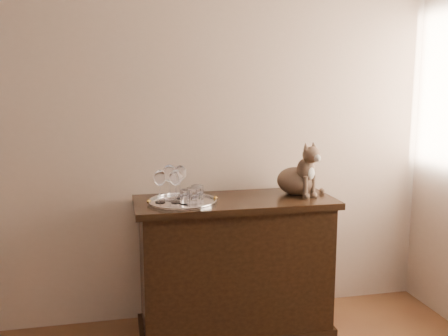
{
  "coord_description": "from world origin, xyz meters",
  "views": [
    {
      "loc": [
        -0.09,
        -0.9,
        1.54
      ],
      "look_at": [
        0.54,
        1.95,
        1.04
      ],
      "focal_mm": 40.0,
      "sensor_mm": 36.0,
      "label": 1
    }
  ],
  "objects_px": {
    "sideboard": "(235,266)",
    "tumbler_a": "(194,196)",
    "tumbler_c": "(197,192)",
    "wine_glass_b": "(180,182)",
    "wine_glass_a": "(169,182)",
    "cat": "(296,167)",
    "wine_glass_c": "(160,186)",
    "tumbler_b": "(186,197)",
    "tray": "(183,202)",
    "wine_glass_d": "(176,186)"
  },
  "relations": [
    {
      "from": "sideboard",
      "to": "wine_glass_a",
      "type": "xyz_separation_m",
      "value": [
        -0.39,
        0.02,
        0.54
      ]
    },
    {
      "from": "tumbler_b",
      "to": "cat",
      "type": "xyz_separation_m",
      "value": [
        0.71,
        0.15,
        0.12
      ]
    },
    {
      "from": "cat",
      "to": "wine_glass_b",
      "type": "bearing_deg",
      "value": 156.71
    },
    {
      "from": "wine_glass_a",
      "to": "cat",
      "type": "distance_m",
      "value": 0.8
    },
    {
      "from": "sideboard",
      "to": "wine_glass_c",
      "type": "distance_m",
      "value": 0.69
    },
    {
      "from": "sideboard",
      "to": "tumbler_b",
      "type": "xyz_separation_m",
      "value": [
        -0.31,
        -0.1,
        0.47
      ]
    },
    {
      "from": "tumbler_b",
      "to": "cat",
      "type": "height_order",
      "value": "cat"
    },
    {
      "from": "wine_glass_a",
      "to": "wine_glass_c",
      "type": "xyz_separation_m",
      "value": [
        -0.06,
        -0.05,
        -0.01
      ]
    },
    {
      "from": "tray",
      "to": "wine_glass_c",
      "type": "xyz_separation_m",
      "value": [
        -0.13,
        0.01,
        0.1
      ]
    },
    {
      "from": "sideboard",
      "to": "tumbler_b",
      "type": "relative_size",
      "value": 14.42
    },
    {
      "from": "wine_glass_b",
      "to": "tumbler_c",
      "type": "height_order",
      "value": "wine_glass_b"
    },
    {
      "from": "sideboard",
      "to": "tumbler_b",
      "type": "height_order",
      "value": "tumbler_b"
    },
    {
      "from": "tray",
      "to": "wine_glass_c",
      "type": "height_order",
      "value": "wine_glass_c"
    },
    {
      "from": "wine_glass_a",
      "to": "tumbler_b",
      "type": "xyz_separation_m",
      "value": [
        0.08,
        -0.12,
        -0.06
      ]
    },
    {
      "from": "tumbler_a",
      "to": "wine_glass_b",
      "type": "bearing_deg",
      "value": 107.85
    },
    {
      "from": "sideboard",
      "to": "tray",
      "type": "height_order",
      "value": "tray"
    },
    {
      "from": "wine_glass_b",
      "to": "wine_glass_a",
      "type": "bearing_deg",
      "value": -148.87
    },
    {
      "from": "sideboard",
      "to": "wine_glass_d",
      "type": "xyz_separation_m",
      "value": [
        -0.36,
        -0.05,
        0.53
      ]
    },
    {
      "from": "cat",
      "to": "wine_glass_d",
      "type": "bearing_deg",
      "value": 165.0
    },
    {
      "from": "sideboard",
      "to": "wine_glass_a",
      "type": "distance_m",
      "value": 0.66
    },
    {
      "from": "wine_glass_b",
      "to": "wine_glass_c",
      "type": "relative_size",
      "value": 1.05
    },
    {
      "from": "tumbler_a",
      "to": "cat",
      "type": "distance_m",
      "value": 0.7
    },
    {
      "from": "wine_glass_b",
      "to": "wine_glass_d",
      "type": "xyz_separation_m",
      "value": [
        -0.04,
        -0.11,
        -0.0
      ]
    },
    {
      "from": "wine_glass_b",
      "to": "cat",
      "type": "xyz_separation_m",
      "value": [
        0.73,
        -0.02,
        0.06
      ]
    },
    {
      "from": "sideboard",
      "to": "tumbler_a",
      "type": "bearing_deg",
      "value": -157.81
    },
    {
      "from": "tumbler_c",
      "to": "cat",
      "type": "xyz_separation_m",
      "value": [
        0.63,
        0.04,
        0.12
      ]
    },
    {
      "from": "wine_glass_d",
      "to": "tumbler_a",
      "type": "relative_size",
      "value": 2.03
    },
    {
      "from": "sideboard",
      "to": "tray",
      "type": "xyz_separation_m",
      "value": [
        -0.32,
        -0.03,
        0.43
      ]
    },
    {
      "from": "wine_glass_a",
      "to": "cat",
      "type": "xyz_separation_m",
      "value": [
        0.79,
        0.02,
        0.06
      ]
    },
    {
      "from": "wine_glass_a",
      "to": "tumbler_a",
      "type": "height_order",
      "value": "wine_glass_a"
    },
    {
      "from": "tumbler_a",
      "to": "tumbler_c",
      "type": "distance_m",
      "value": 0.12
    },
    {
      "from": "tray",
      "to": "wine_glass_b",
      "type": "distance_m",
      "value": 0.14
    },
    {
      "from": "wine_glass_a",
      "to": "tumbler_b",
      "type": "distance_m",
      "value": 0.16
    },
    {
      "from": "tumbler_c",
      "to": "wine_glass_b",
      "type": "bearing_deg",
      "value": 149.63
    },
    {
      "from": "wine_glass_a",
      "to": "tray",
      "type": "bearing_deg",
      "value": -38.02
    },
    {
      "from": "wine_glass_a",
      "to": "tumbler_c",
      "type": "xyz_separation_m",
      "value": [
        0.16,
        -0.01,
        -0.06
      ]
    },
    {
      "from": "tray",
      "to": "tumbler_b",
      "type": "bearing_deg",
      "value": -80.8
    },
    {
      "from": "tumbler_a",
      "to": "wine_glass_c",
      "type": "bearing_deg",
      "value": 155.12
    },
    {
      "from": "wine_glass_a",
      "to": "wine_glass_d",
      "type": "distance_m",
      "value": 0.08
    },
    {
      "from": "sideboard",
      "to": "wine_glass_a",
      "type": "relative_size",
      "value": 5.71
    },
    {
      "from": "sideboard",
      "to": "wine_glass_a",
      "type": "height_order",
      "value": "wine_glass_a"
    },
    {
      "from": "tray",
      "to": "cat",
      "type": "xyz_separation_m",
      "value": [
        0.72,
        0.08,
        0.17
      ]
    },
    {
      "from": "tray",
      "to": "tumbler_b",
      "type": "height_order",
      "value": "tumbler_b"
    },
    {
      "from": "wine_glass_c",
      "to": "tumbler_c",
      "type": "xyz_separation_m",
      "value": [
        0.22,
        0.03,
        -0.05
      ]
    },
    {
      "from": "wine_glass_d",
      "to": "wine_glass_b",
      "type": "bearing_deg",
      "value": 70.61
    },
    {
      "from": "tumbler_a",
      "to": "tumbler_c",
      "type": "xyz_separation_m",
      "value": [
        0.04,
        0.12,
        -0.01
      ]
    },
    {
      "from": "wine_glass_b",
      "to": "tumbler_c",
      "type": "distance_m",
      "value": 0.12
    },
    {
      "from": "tumbler_a",
      "to": "tumbler_b",
      "type": "xyz_separation_m",
      "value": [
        -0.04,
        0.01,
        -0.01
      ]
    },
    {
      "from": "tumbler_a",
      "to": "sideboard",
      "type": "bearing_deg",
      "value": 22.19
    },
    {
      "from": "wine_glass_a",
      "to": "cat",
      "type": "bearing_deg",
      "value": 1.67
    }
  ]
}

